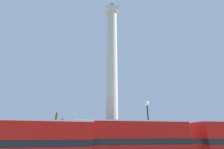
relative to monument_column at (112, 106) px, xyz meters
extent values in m
cube|color=beige|center=(0.00, 0.00, -4.91)|extent=(4.53, 4.53, 1.28)
cube|color=beige|center=(0.00, 0.00, -3.64)|extent=(2.77, 2.77, 1.28)
cylinder|color=beige|center=(0.00, 0.00, 6.88)|extent=(1.64, 1.64, 19.75)
cube|color=beige|center=(0.00, 0.00, 17.21)|extent=(2.21, 2.21, 0.90)
sphere|color=brown|center=(0.00, 0.00, 18.29)|extent=(1.26, 1.26, 1.26)
cube|color=black|center=(-8.41, -5.81, -4.41)|extent=(11.53, 3.37, 0.55)
cube|color=#B7140F|center=(-8.41, -5.81, -3.41)|extent=(11.53, 3.42, 1.45)
cube|color=silver|center=(-8.41, -5.81, -2.62)|extent=(11.53, 3.42, 0.12)
cube|color=black|center=(1.24, -5.13, -4.34)|extent=(11.29, 2.39, 0.55)
cube|color=#B7140F|center=(1.24, -5.13, -3.30)|extent=(11.29, 2.44, 1.53)
cube|color=silver|center=(1.24, -5.13, -2.47)|extent=(11.29, 2.44, 0.12)
cube|color=beige|center=(-8.24, 5.06, -5.25)|extent=(4.33, 3.58, 3.16)
ellipsoid|color=brown|center=(-8.24, 5.06, -2.05)|extent=(2.28, 1.56, 1.05)
cone|color=brown|center=(-7.28, 4.80, -1.58)|extent=(1.14, 0.83, 1.11)
cylinder|color=brown|center=(-8.24, 5.06, -1.07)|extent=(0.36, 0.36, 0.90)
sphere|color=brown|center=(-8.24, 5.06, -0.48)|extent=(0.28, 0.28, 0.28)
cylinder|color=brown|center=(-7.52, 5.17, -3.12)|extent=(0.20, 0.20, 1.09)
cylinder|color=brown|center=(-7.67, 4.61, -3.12)|extent=(0.20, 0.20, 1.09)
cylinder|color=brown|center=(-8.80, 5.52, -3.12)|extent=(0.20, 0.20, 1.09)
cylinder|color=brown|center=(-8.95, 4.96, -3.12)|extent=(0.20, 0.20, 1.09)
cylinder|color=black|center=(3.82, -3.28, -3.62)|extent=(0.14, 0.14, 6.41)
sphere|color=white|center=(3.82, -3.28, -0.16)|extent=(0.52, 0.52, 0.52)
camera|label=1|loc=(-3.17, -20.74, -3.78)|focal=24.00mm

